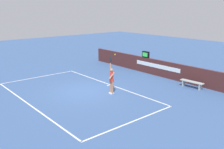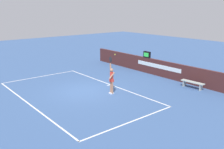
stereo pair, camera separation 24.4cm
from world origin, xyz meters
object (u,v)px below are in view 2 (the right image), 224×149
Objects in this scene: speed_display at (147,55)px; tennis_ball at (115,54)px; tennis_player at (112,79)px; courtside_bench_near at (193,83)px.

speed_display is 9.04× the size of tennis_ball.
speed_display is 5.94m from tennis_player.
courtside_bench_near is (2.36, 4.66, -2.11)m from tennis_ball.
speed_display is 0.28× the size of tennis_player.
tennis_player reaches higher than courtside_bench_near.
tennis_player is 32.62× the size of tennis_ball.
courtside_bench_near is at bearing -8.53° from speed_display.
speed_display reaches higher than courtside_bench_near.
courtside_bench_near is (4.78, -0.72, -1.15)m from speed_display.
tennis_ball reaches higher than speed_display.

